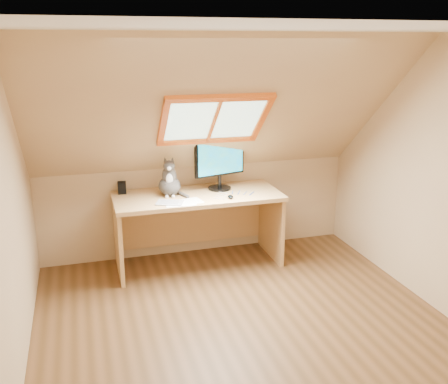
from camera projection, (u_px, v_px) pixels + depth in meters
name	position (u px, v px, depth m)	size (l,w,h in m)	color
ground	(247.00, 329.00, 4.21)	(3.50, 3.50, 0.00)	brown
room_shell	(254.00, 167.00, 3.71)	(3.52, 3.52, 2.41)	tan
desk	(196.00, 213.00, 5.36)	(1.74, 0.76, 0.79)	tan
monitor	(220.00, 161.00, 5.31)	(0.57, 0.25, 0.54)	black
cat	(169.00, 181.00, 5.14)	(0.26, 0.30, 0.42)	#4B4542
desk_speaker	(122.00, 188.00, 5.23)	(0.09, 0.09, 0.12)	black
graphics_tablet	(170.00, 203.00, 4.92)	(0.26, 0.18, 0.01)	#B2B2B7
mouse	(230.00, 197.00, 5.08)	(0.06, 0.10, 0.03)	black
papers	(185.00, 203.00, 4.93)	(0.33, 0.27, 0.00)	white
cables	(234.00, 194.00, 5.21)	(0.51, 0.26, 0.01)	silver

